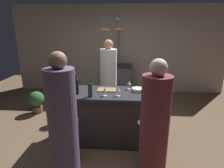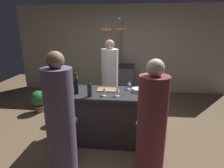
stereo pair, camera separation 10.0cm
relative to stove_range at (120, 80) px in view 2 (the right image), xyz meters
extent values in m
plane|color=brown|center=(0.00, -2.45, -0.45)|extent=(9.00, 9.00, 0.00)
cube|color=#BCAD99|center=(0.00, 0.40, 0.85)|extent=(6.40, 0.16, 2.60)
cube|color=#332D2B|center=(0.00, -2.45, -0.02)|extent=(1.72, 0.66, 0.86)
cube|color=#2D2D33|center=(0.00, -2.45, 0.43)|extent=(1.80, 0.72, 0.04)
cube|color=#47474C|center=(0.00, 0.00, -0.02)|extent=(0.76, 0.60, 0.86)
cube|color=black|center=(0.00, 0.00, 0.43)|extent=(0.80, 0.64, 0.03)
cylinder|color=white|center=(-0.14, -1.49, 0.31)|extent=(0.36, 0.36, 1.52)
sphere|color=tan|center=(-0.14, -1.49, 1.16)|extent=(0.21, 0.21, 0.21)
cylinder|color=#4C4C51|center=(-0.55, -3.07, -0.43)|extent=(0.28, 0.28, 0.02)
cylinder|color=#4C4C51|center=(-0.55, -3.07, -0.11)|extent=(0.06, 0.06, 0.62)
cylinder|color=black|center=(-0.55, -3.07, 0.21)|extent=(0.26, 0.26, 0.04)
cylinder|color=#594C6B|center=(-0.52, -3.43, 0.31)|extent=(0.36, 0.36, 1.51)
sphere|color=#8C664C|center=(-0.52, -3.43, 1.15)|extent=(0.21, 0.21, 0.21)
cylinder|color=#4C4C51|center=(0.55, -3.07, -0.43)|extent=(0.28, 0.28, 0.02)
cylinder|color=#4C4C51|center=(0.55, -3.07, -0.11)|extent=(0.06, 0.06, 0.62)
cylinder|color=black|center=(0.55, -3.07, 0.21)|extent=(0.26, 0.26, 0.04)
cylinder|color=brown|center=(0.59, -3.42, 0.28)|extent=(0.34, 0.34, 1.44)
sphere|color=beige|center=(0.59, -3.42, 1.09)|extent=(0.20, 0.20, 0.20)
cylinder|color=gray|center=(0.00, 0.25, 0.63)|extent=(0.04, 0.04, 2.15)
cylinder|color=gray|center=(0.00, -0.39, 1.70)|extent=(0.04, 1.27, 0.04)
cylinder|color=#B26638|center=(-0.30, -0.90, 1.46)|extent=(0.24, 0.24, 0.04)
cylinder|color=gray|center=(-0.30, -0.87, 1.58)|extent=(0.01, 0.01, 0.24)
cylinder|color=#B26638|center=(0.05, -0.83, 1.47)|extent=(0.22, 0.22, 0.04)
cylinder|color=gray|center=(0.05, -0.87, 1.59)|extent=(0.01, 0.01, 0.23)
cylinder|color=brown|center=(-1.85, -1.46, -0.37)|extent=(0.24, 0.24, 0.16)
sphere|color=#2D6633|center=(-1.85, -1.46, -0.11)|extent=(0.36, 0.36, 0.36)
cube|color=#997047|center=(-0.09, -2.35, 0.46)|extent=(0.32, 0.22, 0.02)
cylinder|color=#382319|center=(0.75, -2.17, 0.56)|extent=(0.05, 0.05, 0.21)
cylinder|color=brown|center=(-0.65, -2.28, 0.55)|extent=(0.07, 0.07, 0.20)
cylinder|color=brown|center=(-0.65, -2.28, 0.70)|extent=(0.03, 0.03, 0.08)
cylinder|color=#193D23|center=(-0.31, -2.69, 0.56)|extent=(0.07, 0.07, 0.22)
cylinder|color=#193D23|center=(-0.31, -2.69, 0.71)|extent=(0.03, 0.03, 0.08)
cylinder|color=black|center=(-0.56, -2.59, 0.57)|extent=(0.07, 0.07, 0.24)
cylinder|color=black|center=(-0.56, -2.59, 0.74)|extent=(0.03, 0.03, 0.08)
cylinder|color=#143319|center=(-0.69, -2.19, 0.57)|extent=(0.07, 0.07, 0.24)
cylinder|color=#143319|center=(-0.69, -2.19, 0.74)|extent=(0.03, 0.03, 0.08)
cylinder|color=silver|center=(0.13, -2.63, 0.46)|extent=(0.06, 0.06, 0.01)
cylinder|color=silver|center=(0.13, -2.63, 0.50)|extent=(0.01, 0.01, 0.07)
cone|color=silver|center=(0.13, -2.63, 0.57)|extent=(0.07, 0.07, 0.06)
cylinder|color=silver|center=(0.30, -2.26, 0.46)|extent=(0.06, 0.06, 0.01)
cylinder|color=silver|center=(0.30, -2.26, 0.50)|extent=(0.01, 0.01, 0.07)
cone|color=silver|center=(0.30, -2.26, 0.57)|extent=(0.07, 0.07, 0.06)
cylinder|color=silver|center=(-0.08, -2.64, 0.46)|extent=(0.06, 0.06, 0.01)
cylinder|color=silver|center=(-0.08, -2.64, 0.50)|extent=(0.01, 0.01, 0.07)
cone|color=silver|center=(-0.08, -2.64, 0.57)|extent=(0.07, 0.07, 0.06)
cylinder|color=silver|center=(0.45, -2.37, 0.48)|extent=(0.20, 0.20, 0.06)
cylinder|color=brown|center=(-0.72, -2.59, 0.49)|extent=(0.22, 0.22, 0.08)
camera|label=1|loc=(0.24, -5.46, 1.50)|focal=30.30mm
camera|label=2|loc=(0.34, -5.45, 1.50)|focal=30.30mm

